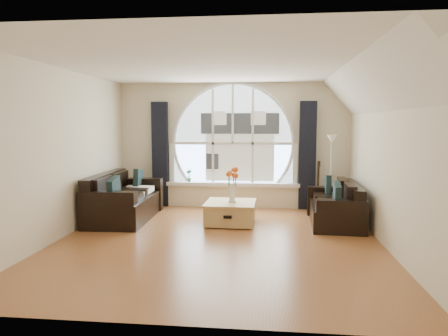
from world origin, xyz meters
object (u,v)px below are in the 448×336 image
Objects in this scene: floor_lamp at (331,175)px; potted_plant at (189,175)px; sofa_right at (335,202)px; coffee_chest at (230,212)px; vase_flowers at (232,181)px; guitar at (318,186)px; sofa_left at (125,198)px.

potted_plant is (-3.00, 0.42, -0.11)m from floor_lamp.
sofa_right reaches higher than coffee_chest.
vase_flowers is 1.85m from potted_plant.
vase_flowers is 2.17m from guitar.
guitar is at bearing 131.05° from floor_lamp.
sofa_right is 6.00× the size of potted_plant.
guitar reaches higher than sofa_right.
vase_flowers is at bearing -150.75° from floor_lamp.
sofa_right is 1.91m from vase_flowers.
floor_lamp is at bearing 89.85° from sofa_right.
floor_lamp reaches higher than sofa_left.
vase_flowers is at bearing -133.76° from guitar.
sofa_right is 1.91m from coffee_chest.
sofa_right is at bearing -73.66° from guitar.
vase_flowers is 2.52× the size of potted_plant.
guitar reaches higher than sofa_left.
coffee_chest is (2.04, -0.16, -0.18)m from sofa_left.
guitar is (3.76, 1.19, 0.13)m from sofa_left.
floor_lamp reaches higher than vase_flowers.
sofa_left is at bearing -176.37° from sofa_right.
floor_lamp reaches higher than coffee_chest.
potted_plant reaches higher than coffee_chest.
sofa_left reaches higher than sofa_right.
guitar is at bearing 15.69° from sofa_left.
sofa_right is 1.18m from guitar.
sofa_left is at bearing -154.43° from guitar.
coffee_chest is 1.29× the size of vase_flowers.
sofa_left is 1.23× the size of floor_lamp.
sofa_left is 2.18× the size of coffee_chest.
sofa_left is 3.94m from guitar.
floor_lamp is 5.77× the size of potted_plant.
potted_plant is (-1.08, 1.49, -0.10)m from vase_flowers.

